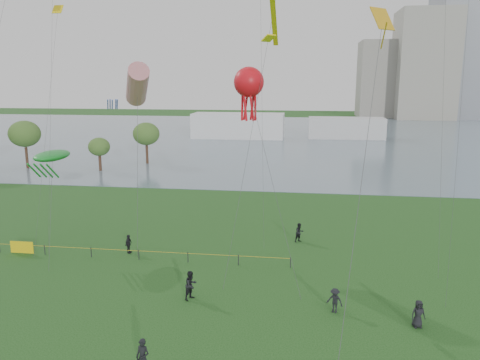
# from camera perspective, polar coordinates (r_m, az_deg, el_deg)

# --- Properties ---
(lake) EXTENTS (400.00, 120.00, 0.08)m
(lake) POSITION_cam_1_polar(r_m,az_deg,el_deg) (118.75, 5.90, 5.33)
(lake) COLOR slate
(lake) RESTS_ON ground_plane
(building_mid) EXTENTS (20.00, 20.00, 38.00)m
(building_mid) POSITION_cam_1_polar(r_m,az_deg,el_deg) (184.80, 21.53, 12.89)
(building_mid) COLOR gray
(building_mid) RESTS_ON ground_plane
(building_low) EXTENTS (16.00, 18.00, 28.00)m
(building_low) POSITION_cam_1_polar(r_m,az_deg,el_deg) (187.98, 16.74, 11.66)
(building_low) COLOR gray
(building_low) RESTS_ON ground_plane
(pavilion_left) EXTENTS (22.00, 8.00, 6.00)m
(pavilion_left) POSITION_cam_1_polar(r_m,az_deg,el_deg) (114.49, -0.21, 6.64)
(pavilion_left) COLOR silver
(pavilion_left) RESTS_ON ground_plane
(pavilion_right) EXTENTS (18.00, 7.00, 5.00)m
(pavilion_right) POSITION_cam_1_polar(r_m,az_deg,el_deg) (116.87, 12.81, 6.20)
(pavilion_right) COLOR silver
(pavilion_right) RESTS_ON ground_plane
(trees) EXTENTS (29.45, 16.76, 8.33)m
(trees) POSITION_cam_1_polar(r_m,az_deg,el_deg) (80.28, -23.38, 5.04)
(trees) COLOR #3B261A
(trees) RESTS_ON ground_plane
(fence) EXTENTS (24.07, 0.07, 1.05)m
(fence) POSITION_cam_1_polar(r_m,az_deg,el_deg) (40.83, -20.42, -7.94)
(fence) COLOR black
(fence) RESTS_ON ground_plane
(spectator_a) EXTENTS (1.11, 1.18, 1.93)m
(spectator_a) POSITION_cam_1_polar(r_m,az_deg,el_deg) (31.30, -5.99, -12.64)
(spectator_a) COLOR black
(spectator_a) RESTS_ON ground_plane
(spectator_b) EXTENTS (1.17, 0.96, 1.58)m
(spectator_b) POSITION_cam_1_polar(r_m,az_deg,el_deg) (30.16, 11.48, -14.20)
(spectator_b) COLOR black
(spectator_b) RESTS_ON ground_plane
(spectator_c) EXTENTS (0.51, 0.97, 1.58)m
(spectator_c) POSITION_cam_1_polar(r_m,az_deg,el_deg) (39.93, -13.43, -7.59)
(spectator_c) COLOR black
(spectator_c) RESTS_ON ground_plane
(spectator_d) EXTENTS (0.89, 0.67, 1.65)m
(spectator_d) POSITION_cam_1_polar(r_m,az_deg,el_deg) (29.87, 20.90, -15.00)
(spectator_d) COLOR black
(spectator_d) RESTS_ON ground_plane
(spectator_f) EXTENTS (0.79, 0.61, 1.92)m
(spectator_f) POSITION_cam_1_polar(r_m,az_deg,el_deg) (24.49, -11.77, -20.45)
(spectator_f) COLOR black
(spectator_f) RESTS_ON ground_plane
(spectator_g) EXTENTS (1.06, 1.02, 1.72)m
(spectator_g) POSITION_cam_1_polar(r_m,az_deg,el_deg) (41.72, 7.26, -6.38)
(spectator_g) COLOR black
(spectator_g) RESTS_ON ground_plane
(kite_windsock) EXTENTS (4.24, 7.15, 15.51)m
(kite_windsock) POSITION_cam_1_polar(r_m,az_deg,el_deg) (41.53, -12.42, 11.26)
(kite_windsock) COLOR #3F3F42
(kite_creature) EXTENTS (3.87, 8.64, 8.10)m
(kite_creature) POSITION_cam_1_polar(r_m,az_deg,el_deg) (43.11, -21.95, 2.73)
(kite_creature) COLOR #3F3F42
(kite_octopus) EXTENTS (5.52, 8.50, 15.01)m
(kite_octopus) POSITION_cam_1_polar(r_m,az_deg,el_deg) (36.02, 1.09, 11.74)
(kite_octopus) COLOR #3F3F42
(kite_delta) EXTENTS (4.06, 15.49, 18.08)m
(kite_delta) POSITION_cam_1_polar(r_m,az_deg,el_deg) (28.25, 16.77, 16.53)
(kite_delta) COLOR #3F3F42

